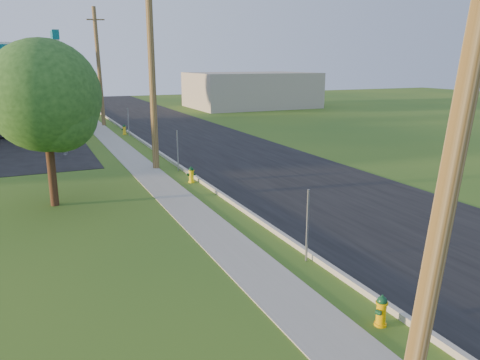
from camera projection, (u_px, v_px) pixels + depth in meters
name	position (u px, v px, depth m)	size (l,w,h in m)	color
ground_plane	(414.00, 348.00, 8.76)	(140.00, 140.00, 0.00)	#2C531B
road	(319.00, 191.00, 19.39)	(8.00, 120.00, 0.02)	black
curb	(231.00, 201.00, 17.79)	(0.15, 120.00, 0.15)	#A7A398
sidewalk	(187.00, 208.00, 17.11)	(1.50, 120.00, 0.03)	gray
utility_pole_near	(466.00, 91.00, 6.46)	(1.40, 0.32, 9.48)	brown
utility_pole_mid	(152.00, 67.00, 22.35)	(1.40, 0.32, 9.80)	brown
utility_pole_far	(99.00, 67.00, 38.32)	(1.40, 0.32, 9.50)	brown
sign_post_near	(307.00, 226.00, 12.33)	(0.05, 0.04, 2.00)	gray
sign_post_mid	(178.00, 151.00, 22.77)	(0.05, 0.04, 2.00)	gray
sign_post_far	(128.00, 122.00, 33.57)	(0.05, 0.04, 2.00)	gray
price_pylon	(57.00, 58.00, 25.56)	(0.34, 2.04, 6.85)	gray
distant_building	(251.00, 90.00, 55.22)	(14.00, 10.00, 4.00)	#9E9687
tree_verge	(48.00, 100.00, 16.50)	(3.98, 3.98, 6.04)	#331E11
tree_lot	(25.00, 73.00, 42.69)	(4.35, 4.35, 6.60)	#331E11
hydrant_near	(381.00, 311.00, 9.42)	(0.35, 0.31, 0.68)	#DFA201
hydrant_mid	(191.00, 175.00, 20.69)	(0.38, 0.34, 0.73)	yellow
hydrant_far	(124.00, 130.00, 34.39)	(0.39, 0.35, 0.75)	yellow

